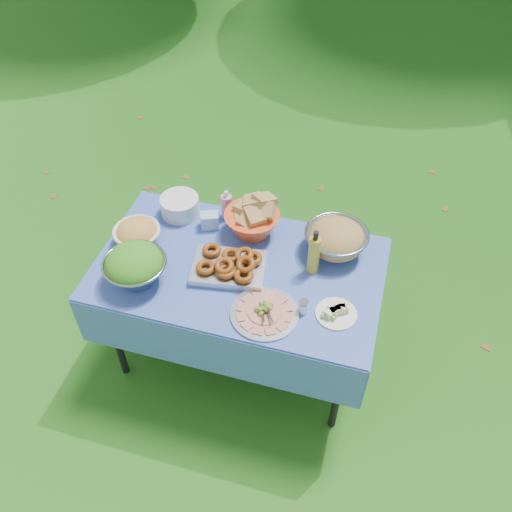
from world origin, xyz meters
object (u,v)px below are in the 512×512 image
(picnic_table, at_px, (240,313))
(salad_bowl, at_px, (135,266))
(bread_bowl, at_px, (252,218))
(pasta_bowl_steel, at_px, (336,238))
(charcuterie_platter, at_px, (264,309))
(oil_bottle, at_px, (314,252))
(plate_stack, at_px, (180,206))

(picnic_table, height_order, salad_bowl, salad_bowl)
(salad_bowl, distance_m, bread_bowl, 0.67)
(pasta_bowl_steel, height_order, charcuterie_platter, pasta_bowl_steel)
(pasta_bowl_steel, bearing_deg, oil_bottle, -116.19)
(picnic_table, relative_size, salad_bowl, 4.70)
(bread_bowl, bearing_deg, plate_stack, 174.51)
(salad_bowl, bearing_deg, picnic_table, 25.68)
(picnic_table, xyz_separation_m, plate_stack, (-0.44, 0.31, 0.43))
(pasta_bowl_steel, bearing_deg, salad_bowl, -152.39)
(pasta_bowl_steel, relative_size, oil_bottle, 1.23)
(salad_bowl, xyz_separation_m, charcuterie_platter, (0.67, -0.04, -0.06))
(plate_stack, bearing_deg, pasta_bowl_steel, -3.57)
(picnic_table, distance_m, charcuterie_platter, 0.53)
(salad_bowl, height_order, plate_stack, salad_bowl)
(salad_bowl, height_order, pasta_bowl_steel, salad_bowl)
(salad_bowl, bearing_deg, charcuterie_platter, -3.02)
(picnic_table, bearing_deg, pasta_bowl_steel, 29.49)
(salad_bowl, distance_m, pasta_bowl_steel, 1.03)
(picnic_table, xyz_separation_m, salad_bowl, (-0.46, -0.22, 0.48))
(oil_bottle, bearing_deg, picnic_table, -167.13)
(picnic_table, xyz_separation_m, bread_bowl, (-0.00, 0.27, 0.48))
(plate_stack, distance_m, charcuterie_platter, 0.86)
(plate_stack, distance_m, oil_bottle, 0.84)
(bread_bowl, distance_m, pasta_bowl_steel, 0.46)
(salad_bowl, height_order, oil_bottle, oil_bottle)
(charcuterie_platter, bearing_deg, picnic_table, 129.27)
(bread_bowl, distance_m, oil_bottle, 0.42)
(plate_stack, xyz_separation_m, charcuterie_platter, (0.65, -0.57, -0.02))
(picnic_table, distance_m, plate_stack, 0.69)
(pasta_bowl_steel, bearing_deg, bread_bowl, 178.25)
(oil_bottle, bearing_deg, bread_bowl, 153.51)
(picnic_table, distance_m, salad_bowl, 0.70)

